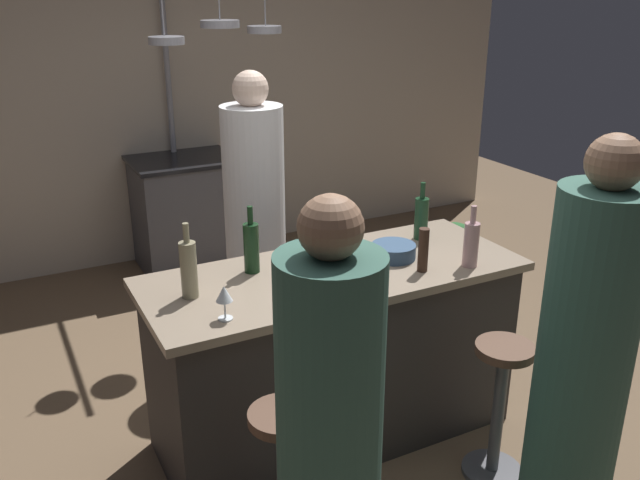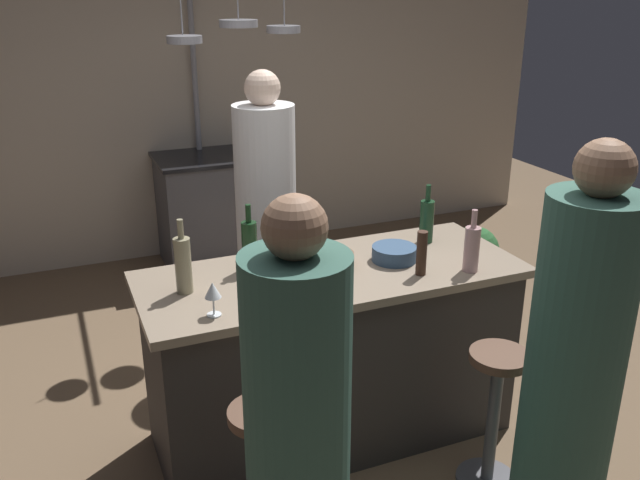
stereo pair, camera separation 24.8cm
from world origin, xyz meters
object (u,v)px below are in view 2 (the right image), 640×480
Objects in this scene: stove_range at (210,210)px; wine_glass_near_right_guest at (213,292)px; chef at (266,225)px; bar_stool_right at (494,413)px; wine_bottle_red at (249,245)px; wine_bottle_rose at (472,248)px; pepper_mill at (422,253)px; mixing_bowl_blue at (394,254)px; guest_right at (572,377)px; potted_plant at (474,256)px; bar_stool_left at (264,477)px; wine_bottle_green at (427,220)px; guest_left at (298,450)px; mixing_bowl_wooden at (335,259)px; wine_glass_near_left_guest at (282,268)px; wine_bottle_white at (183,264)px.

wine_glass_near_right_guest is at bearing -103.06° from stove_range.
bar_stool_right is at bearing -73.00° from chef.
wine_bottle_red is 1.03m from wine_bottle_rose.
wine_bottle_red is at bearing 137.70° from bar_stool_right.
pepper_mill reaches higher than mixing_bowl_blue.
guest_right is (0.54, -3.45, 0.33)m from stove_range.
potted_plant is 1.84m from wine_bottle_rose.
bar_stool_left is at bearing 160.63° from guest_right.
guest_right is 1.19m from wine_bottle_green.
bar_stool_right is 1.01m from wine_bottle_green.
guest_left reaches higher than bar_stool_left.
stove_range is at bearing 97.55° from mixing_bowl_blue.
guest_right is 1.05× the size of guest_left.
wine_bottle_red reaches higher than bar_stool_right.
wine_bottle_rose is (0.59, -2.70, 0.57)m from stove_range.
mixing_bowl_wooden is at bearing 125.59° from bar_stool_right.
mixing_bowl_wooden is (-0.56, 0.29, -0.08)m from wine_bottle_rose.
bar_stool_right is 2.23× the size of wine_bottle_green.
wine_bottle_red is 0.29m from wine_glass_near_left_guest.
guest_left is 7.46× the size of mixing_bowl_blue.
wine_bottle_green is (1.15, 0.78, 0.64)m from bar_stool_left.
mixing_bowl_blue reaches higher than mixing_bowl_wooden.
wine_bottle_white is 1.01m from mixing_bowl_blue.
wine_glass_near_left_guest is (-0.88, -0.28, -0.01)m from wine_bottle_green.
wine_bottle_rose reaches higher than potted_plant.
bar_stool_left is (-0.56, -1.64, -0.42)m from chef.
guest_right is at bearing -2.13° from guest_left.
chef is 5.72× the size of wine_bottle_rose.
pepper_mill reaches higher than wine_glass_near_left_guest.
wine_bottle_rose is at bearing -23.48° from wine_bottle_red.
stove_range reaches higher than potted_plant.
bar_stool_left is 3.24× the size of pepper_mill.
guest_left is at bearing -161.91° from bar_stool_right.
wine_bottle_rose reaches higher than mixing_bowl_wooden.
chef reaches higher than wine_bottle_red.
potted_plant is at bearing 34.09° from mixing_bowl_wooden.
wine_glass_near_left_guest reaches higher than bar_stool_right.
chef reaches higher than wine_glass_near_right_guest.
mixing_bowl_wooden is (0.32, 0.16, -0.07)m from wine_glass_near_left_guest.
stove_range is 0.53× the size of guest_right.
wine_glass_near_left_guest reaches higher than potted_plant.
wine_bottle_white is 1.29m from wine_bottle_green.
wine_bottle_white reaches higher than wine_glass_near_left_guest.
mixing_bowl_blue is at bearing 48.01° from guest_left.
potted_plant is (2.15, 2.08, -0.45)m from guest_left.
wine_glass_near_left_guest is at bearing -147.09° from potted_plant.
wine_bottle_white reaches higher than wine_bottle_green.
potted_plant is at bearing 31.04° from wine_glass_near_right_guest.
guest_left is 0.92m from wine_glass_near_left_guest.
mixing_bowl_blue is at bearing -72.87° from chef.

